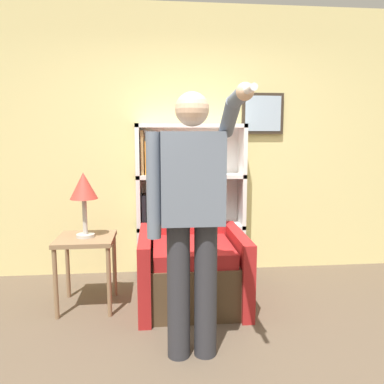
{
  "coord_description": "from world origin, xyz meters",
  "views": [
    {
      "loc": [
        -0.32,
        -1.96,
        1.43
      ],
      "look_at": [
        -0.06,
        0.76,
        1.05
      ],
      "focal_mm": 35.0,
      "sensor_mm": 36.0,
      "label": 1
    }
  ],
  "objects_px": {
    "armchair": "(191,259)",
    "table_lamp": "(84,189)",
    "person_standing": "(192,211)",
    "side_table": "(86,248)",
    "bookcase": "(182,203)"
  },
  "relations": [
    {
      "from": "armchair",
      "to": "table_lamp",
      "type": "xyz_separation_m",
      "value": [
        -0.9,
        -0.05,
        0.65
      ]
    },
    {
      "from": "person_standing",
      "to": "side_table",
      "type": "relative_size",
      "value": 2.79
    },
    {
      "from": "bookcase",
      "to": "person_standing",
      "type": "distance_m",
      "value": 1.53
    },
    {
      "from": "bookcase",
      "to": "table_lamp",
      "type": "bearing_deg",
      "value": -141.72
    },
    {
      "from": "armchair",
      "to": "table_lamp",
      "type": "height_order",
      "value": "armchair"
    },
    {
      "from": "bookcase",
      "to": "armchair",
      "type": "distance_m",
      "value": 0.75
    },
    {
      "from": "armchair",
      "to": "side_table",
      "type": "height_order",
      "value": "armchair"
    },
    {
      "from": "bookcase",
      "to": "armchair",
      "type": "relative_size",
      "value": 1.29
    },
    {
      "from": "bookcase",
      "to": "armchair",
      "type": "bearing_deg",
      "value": -87.2
    },
    {
      "from": "bookcase",
      "to": "side_table",
      "type": "relative_size",
      "value": 2.57
    },
    {
      "from": "bookcase",
      "to": "person_standing",
      "type": "bearing_deg",
      "value": -91.84
    },
    {
      "from": "person_standing",
      "to": "armchair",
      "type": "bearing_deg",
      "value": 84.85
    },
    {
      "from": "bookcase",
      "to": "side_table",
      "type": "distance_m",
      "value": 1.14
    },
    {
      "from": "table_lamp",
      "to": "person_standing",
      "type": "bearing_deg",
      "value": -45.48
    },
    {
      "from": "person_standing",
      "to": "table_lamp",
      "type": "xyz_separation_m",
      "value": [
        -0.82,
        0.83,
        0.04
      ]
    }
  ]
}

